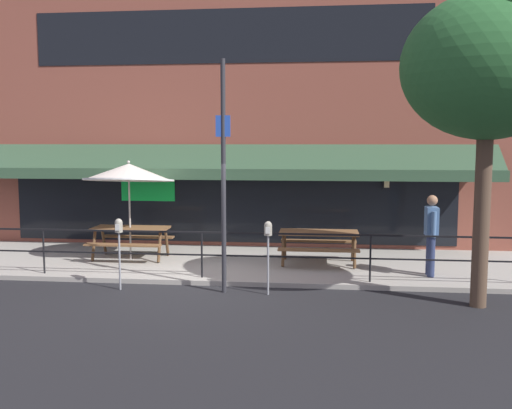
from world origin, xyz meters
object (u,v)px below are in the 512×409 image
Objects in this scene: picnic_table_left at (131,234)px; patio_umbrella_left at (129,173)px; parking_meter_near at (119,232)px; parking_meter_far at (268,236)px; pedestrian_walking at (431,231)px; street_tree_curbside at (495,57)px; picnic_table_centre at (319,238)px; street_sign_pole at (223,175)px.

picnic_table_left is 0.75× the size of patio_umbrella_left.
parking_meter_near is 2.94m from parking_meter_far.
picnic_table_left is 1.05× the size of pedestrian_walking.
patio_umbrella_left is (0.00, -0.02, 1.47)m from picnic_table_left.
patio_umbrella_left is at bearing 158.46° from street_tree_curbside.
parking_meter_near is at bearing 179.12° from parking_meter_far.
picnic_table_left is at bearing 90.00° from patio_umbrella_left.
pedestrian_walking reaches higher than picnic_table_centre.
parking_meter_far is 1.43m from street_sign_pole.
parking_meter_near is (-3.90, -2.36, 0.44)m from picnic_table_centre.
parking_meter_far is (-0.96, -2.40, 0.44)m from picnic_table_centre.
picnic_table_left is at bearing 103.89° from parking_meter_near.
picnic_table_left is 1.27× the size of parking_meter_far.
patio_umbrella_left reaches higher than parking_meter_near.
parking_meter_far is 0.32× the size of street_sign_pole.
street_tree_curbside reaches higher than parking_meter_far.
street_tree_curbside is at bearing -44.10° from picnic_table_centre.
street_sign_pole reaches higher than parking_meter_far.
parking_meter_near is at bearing -166.74° from pedestrian_walking.
parking_meter_near is at bearing -76.11° from picnic_table_left.
patio_umbrella_left is 0.41× the size of street_tree_curbside.
patio_umbrella_left is 8.27m from street_tree_curbside.
pedestrian_walking is 4.57m from street_sign_pole.
parking_meter_far is (2.94, -0.05, 0.00)m from parking_meter_near.
picnic_table_centre is 1.27× the size of parking_meter_near.
street_tree_curbside reaches higher than picnic_table_centre.
patio_umbrella_left reaches higher than pedestrian_walking.
patio_umbrella_left is at bearing 144.75° from parking_meter_far.
parking_meter_near is 0.32× the size of street_sign_pole.
picnic_table_centre is 0.31× the size of street_tree_curbside.
street_tree_curbside is at bearing -6.17° from parking_meter_far.
street_tree_curbside is (4.73, -0.50, 2.05)m from street_sign_pole.
street_sign_pole is (-4.16, -1.43, 1.23)m from pedestrian_walking.
parking_meter_near reaches higher than picnic_table_centre.
pedestrian_walking is 0.38× the size of street_sign_pole.
street_sign_pole is (-1.82, -2.32, 1.58)m from picnic_table_centre.
pedestrian_walking reaches higher than parking_meter_far.
street_tree_curbside reaches higher than street_sign_pole.
street_sign_pole reaches higher than parking_meter_near.
patio_umbrella_left is 1.69× the size of parking_meter_far.
picnic_table_centre is at bearing 51.86° from street_sign_pole.
pedestrian_walking is 3.85m from street_tree_curbside.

